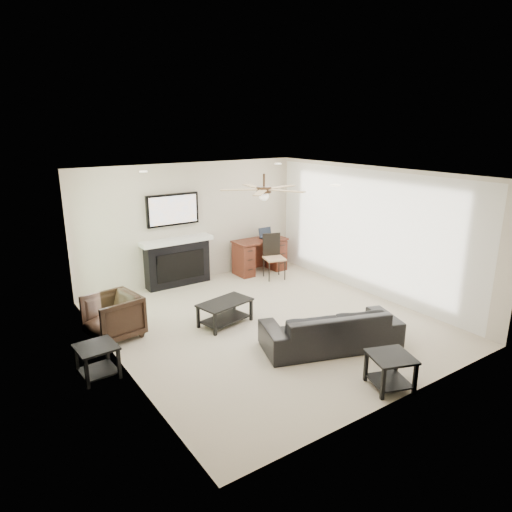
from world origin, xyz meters
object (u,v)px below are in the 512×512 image
object	(u,v)px
armchair	(113,317)
sofa	(331,328)
coffee_table	(225,313)
desk	(260,256)
fireplace_unit	(177,241)

from	to	relation	value
armchair	sofa	bearing A→B (deg)	41.42
sofa	armchair	distance (m)	3.37
armchair	coffee_table	bearing A→B (deg)	63.08
desk	coffee_table	bearing A→B (deg)	-136.29
fireplace_unit	desk	xyz separation A→B (m)	(1.91, -0.23, -0.57)
fireplace_unit	coffee_table	bearing A→B (deg)	-94.74
sofa	armchair	bearing A→B (deg)	-20.80
sofa	armchair	size ratio (longest dim) A/B	2.67
armchair	coffee_table	size ratio (longest dim) A/B	0.86
desk	sofa	bearing A→B (deg)	-108.35
sofa	desk	bearing A→B (deg)	-89.56
armchair	fireplace_unit	xyz separation A→B (m)	(1.88, 1.68, 0.60)
sofa	coffee_table	bearing A→B (deg)	-41.85
sofa	coffee_table	distance (m)	1.84
sofa	desk	world-z (taller)	desk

